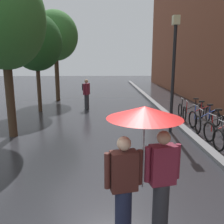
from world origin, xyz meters
The scene contains 12 objects.
kerb_strip centered at (3.20, 10.00, 0.06)m, with size 0.30×36.00×0.12m, color slate.
street_tree_1 centered at (-3.29, 5.69, 4.06)m, with size 2.79×2.79×5.77m.
street_tree_2 centered at (-3.45, 10.08, 3.61)m, with size 2.65×2.65×5.08m.
street_tree_3 centered at (-3.17, 13.72, 4.27)m, with size 2.98×2.98×5.91m.
parked_bicycle_2 centered at (4.11, 4.96, 0.38)m, with size 1.17×0.84×0.96m.
parked_bicycle_3 centered at (4.08, 5.76, 0.38)m, with size 1.13×0.79×0.96m.
parked_bicycle_4 centered at (4.18, 6.70, 0.38)m, with size 1.15×0.82×0.96m.
parked_bicycle_5 centered at (4.16, 7.58, 0.38)m, with size 1.17×0.85×0.96m.
parked_bicycle_6 centered at (4.20, 8.35, 0.38)m, with size 1.14×0.79×0.96m.
couple_under_umbrella centered at (0.65, 0.51, 1.38)m, with size 1.19×1.12×2.08m.
street_lamp_post centered at (2.60, 6.06, 2.50)m, with size 0.24×0.24×4.27m.
pedestrian_walking_midground centered at (-0.97, 10.59, 0.90)m, with size 0.43×0.54×1.68m.
Camera 1 is at (0.07, -2.87, 2.73)m, focal length 38.66 mm.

